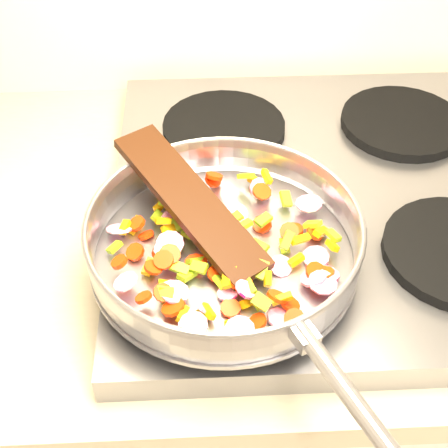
{
  "coord_description": "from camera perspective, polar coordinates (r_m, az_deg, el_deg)",
  "views": [
    {
      "loc": [
        -0.88,
        1.01,
        1.51
      ],
      "look_at": [
        -0.85,
        1.52,
        1.01
      ],
      "focal_mm": 50.0,
      "sensor_mm": 36.0,
      "label": 1
    }
  ],
  "objects": [
    {
      "name": "cooktop",
      "position": [
        0.9,
        9.33,
        2.38
      ],
      "size": [
        0.6,
        0.6,
        0.04
      ],
      "primitive_type": "cube",
      "color": "#939399",
      "rests_on": "counter_top"
    },
    {
      "name": "grate_fl",
      "position": [
        0.77,
        0.99,
        -3.3
      ],
      "size": [
        0.19,
        0.19,
        0.02
      ],
      "primitive_type": "cylinder",
      "color": "black",
      "rests_on": "cooktop"
    },
    {
      "name": "grate_bl",
      "position": [
        0.98,
        -0.01,
        8.82
      ],
      "size": [
        0.19,
        0.19,
        0.02
      ],
      "primitive_type": "cylinder",
      "color": "black",
      "rests_on": "cooktop"
    },
    {
      "name": "grate_br",
      "position": [
        1.03,
        15.97,
        8.92
      ],
      "size": [
        0.19,
        0.19,
        0.02
      ],
      "primitive_type": "cylinder",
      "color": "black",
      "rests_on": "cooktop"
    },
    {
      "name": "saute_pan",
      "position": [
        0.74,
        0.07,
        -1.28
      ],
      "size": [
        0.37,
        0.51,
        0.06
      ],
      "rotation": [
        0.0,
        0.0,
        0.43
      ],
      "color": "#9E9EA5",
      "rests_on": "grate_fl"
    },
    {
      "name": "vegetable_heap",
      "position": [
        0.74,
        0.21,
        -2.33
      ],
      "size": [
        0.29,
        0.29,
        0.04
      ],
      "color": "#DE1566",
      "rests_on": "saute_pan"
    },
    {
      "name": "wooden_spatula",
      "position": [
        0.76,
        -3.15,
        2.13
      ],
      "size": [
        0.19,
        0.24,
        0.06
      ],
      "primitive_type": "cube",
      "rotation": [
        0.0,
        -0.19,
        2.17
      ],
      "color": "black",
      "rests_on": "saute_pan"
    }
  ]
}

